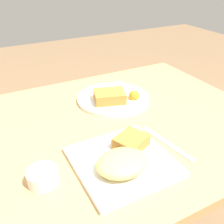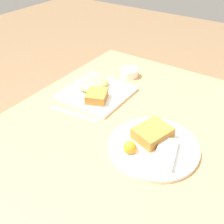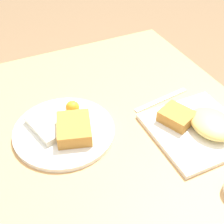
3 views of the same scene
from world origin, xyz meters
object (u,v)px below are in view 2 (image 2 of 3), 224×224
at_px(plate_oval_far, 153,144).
at_px(sauce_ramekin, 130,73).
at_px(plate_square_near, 96,89).
at_px(butter_knife, 74,114).

xyz_separation_m(plate_oval_far, sauce_ramekin, (-0.38, -0.32, 0.00)).
bearing_deg(sauce_ramekin, plate_oval_far, 40.28).
bearing_deg(sauce_ramekin, plate_square_near, -10.52).
xyz_separation_m(plate_square_near, sauce_ramekin, (-0.22, 0.04, -0.00)).
bearing_deg(butter_knife, plate_oval_far, -6.12).
bearing_deg(plate_square_near, plate_oval_far, 65.89).
relative_size(plate_oval_far, butter_knife, 1.40).
distance_m(plate_oval_far, butter_knife, 0.34).
bearing_deg(sauce_ramekin, butter_knife, -2.55).
bearing_deg(butter_knife, plate_square_near, 89.85).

